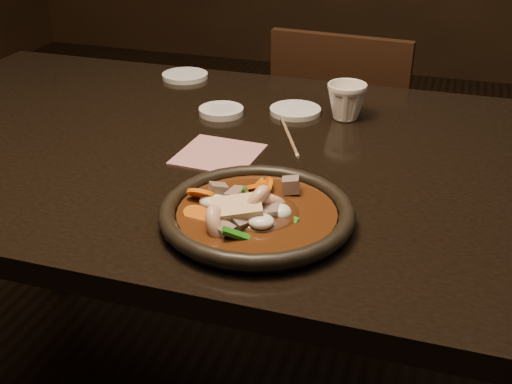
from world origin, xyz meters
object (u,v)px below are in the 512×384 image
(plate, at_px, (257,214))
(tea_cup, at_px, (346,100))
(chair, at_px, (344,153))
(table, at_px, (235,183))

(plate, xyz_separation_m, tea_cup, (0.05, 0.47, 0.03))
(chair, height_order, tea_cup, same)
(chair, height_order, plate, chair)
(table, height_order, plate, plate)
(table, xyz_separation_m, tea_cup, (0.17, 0.21, 0.12))
(chair, bearing_deg, table, 86.27)
(table, bearing_deg, plate, -63.42)
(table, relative_size, plate, 5.40)
(chair, bearing_deg, tea_cup, 103.46)
(plate, relative_size, tea_cup, 3.58)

